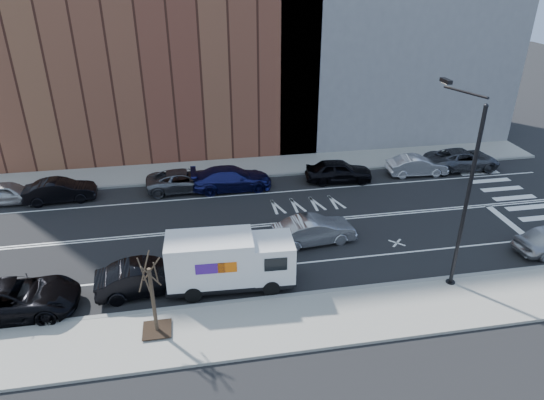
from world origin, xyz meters
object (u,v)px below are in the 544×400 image
object	(u,v)px
fedex_van	(229,261)
far_parked_a	(8,193)
far_parked_b	(60,191)
driving_sedan	(314,230)

from	to	relation	value
fedex_van	far_parked_a	distance (m)	17.49
fedex_van	far_parked_b	xyz separation A→B (m)	(-9.98, 11.16, -0.73)
far_parked_b	driving_sedan	distance (m)	16.98
fedex_van	far_parked_a	world-z (taller)	fedex_van
far_parked_a	driving_sedan	xyz separation A→B (m)	(18.27, -8.18, 0.05)
far_parked_a	far_parked_b	xyz separation A→B (m)	(3.26, -0.25, 0.02)
far_parked_a	far_parked_b	bearing A→B (deg)	-93.74
fedex_van	far_parked_a	size ratio (longest dim) A/B	1.48
far_parked_b	driving_sedan	size ratio (longest dim) A/B	0.97
driving_sedan	far_parked_b	bearing A→B (deg)	55.90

